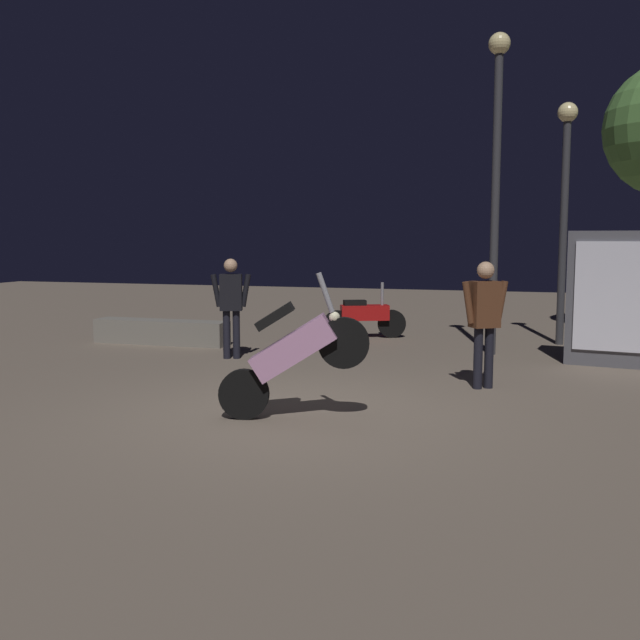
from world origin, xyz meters
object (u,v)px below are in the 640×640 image
(motorcycle_red_parked_left, at_px, (364,316))
(streetlamp_far, at_px, (497,155))
(motorcycle_pink_foreground, at_px, (293,353))
(person_bystander_far, at_px, (485,313))
(kiosk_billboard, at_px, (622,299))
(streetlamp_near, at_px, (565,190))
(person_rider_beside, at_px, (231,299))

(motorcycle_red_parked_left, xyz_separation_m, streetlamp_far, (2.56, -1.34, 2.92))
(motorcycle_pink_foreground, bearing_deg, motorcycle_red_parked_left, 83.19)
(person_bystander_far, height_order, kiosk_billboard, kiosk_billboard)
(streetlamp_far, bearing_deg, person_bystander_far, -88.29)
(person_bystander_far, distance_m, streetlamp_near, 4.99)
(person_rider_beside, xyz_separation_m, streetlamp_near, (5.23, 3.27, 1.88))
(person_bystander_far, relative_size, streetlamp_far, 0.32)
(motorcycle_red_parked_left, height_order, streetlamp_far, streetlamp_far)
(person_bystander_far, bearing_deg, person_rider_beside, -139.68)
(kiosk_billboard, bearing_deg, streetlamp_near, -59.19)
(person_bystander_far, bearing_deg, motorcycle_red_parked_left, 178.61)
(motorcycle_red_parked_left, height_order, person_rider_beside, person_rider_beside)
(person_bystander_far, relative_size, kiosk_billboard, 0.80)
(streetlamp_near, relative_size, streetlamp_far, 0.83)
(motorcycle_pink_foreground, xyz_separation_m, kiosk_billboard, (3.77, 4.70, 0.31))
(person_bystander_far, bearing_deg, streetlamp_far, 148.56)
(motorcycle_pink_foreground, bearing_deg, streetlamp_near, 53.34)
(motorcycle_pink_foreground, relative_size, streetlamp_near, 0.37)
(motorcycle_pink_foreground, xyz_separation_m, streetlamp_far, (1.78, 5.28, 2.62))
(motorcycle_pink_foreground, height_order, motorcycle_red_parked_left, motorcycle_pink_foreground)
(person_rider_beside, distance_m, streetlamp_far, 5.03)
(motorcycle_pink_foreground, relative_size, kiosk_billboard, 0.78)
(motorcycle_red_parked_left, bearing_deg, streetlamp_far, -50.91)
(person_rider_beside, distance_m, streetlamp_near, 6.44)
(person_rider_beside, xyz_separation_m, person_bystander_far, (4.18, -1.24, 0.02))
(motorcycle_red_parked_left, relative_size, kiosk_billboard, 0.74)
(streetlamp_near, distance_m, streetlamp_far, 2.00)
(streetlamp_near, xyz_separation_m, kiosk_billboard, (0.85, -2.14, -1.81))
(streetlamp_near, distance_m, kiosk_billboard, 2.93)
(motorcycle_red_parked_left, relative_size, person_bystander_far, 0.93)
(person_rider_beside, xyz_separation_m, streetlamp_far, (4.09, 1.71, 2.38))
(streetlamp_near, bearing_deg, motorcycle_red_parked_left, -176.45)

